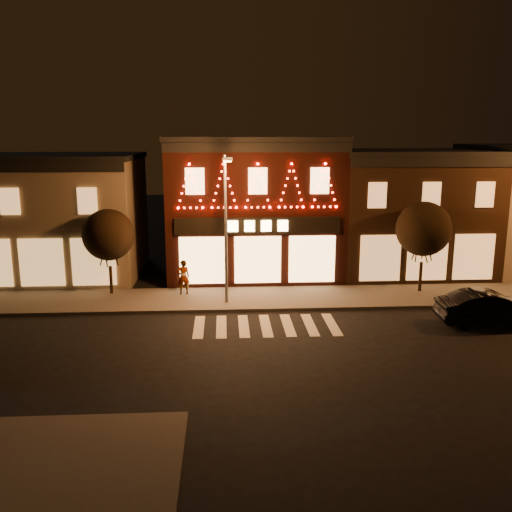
{
  "coord_description": "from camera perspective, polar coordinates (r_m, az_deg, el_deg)",
  "views": [
    {
      "loc": [
        -1.83,
        -19.52,
        8.42
      ],
      "look_at": [
        -0.44,
        4.0,
        3.22
      ],
      "focal_mm": 38.75,
      "sensor_mm": 36.0,
      "label": 1
    }
  ],
  "objects": [
    {
      "name": "building_left",
      "position": [
        35.64,
        -21.66,
        3.89
      ],
      "size": [
        12.2,
        8.28,
        7.3
      ],
      "color": "#7F6F5A",
      "rests_on": "ground"
    },
    {
      "name": "pedestrian",
      "position": [
        29.36,
        -7.51,
        -2.17
      ],
      "size": [
        0.75,
        0.57,
        1.84
      ],
      "primitive_type": "imported",
      "rotation": [
        0.0,
        0.0,
        3.36
      ],
      "color": "gray",
      "rests_on": "sidewalk_far"
    },
    {
      "name": "streetlamp_mid",
      "position": [
        26.8,
        -3.12,
        3.9
      ],
      "size": [
        0.48,
        1.68,
        7.33
      ],
      "rotation": [
        0.0,
        0.0,
        -0.07
      ],
      "color": "#59595E",
      "rests_on": "sidewalk_far"
    },
    {
      "name": "dark_sedan",
      "position": [
        27.11,
        23.02,
        -4.97
      ],
      "size": [
        4.74,
        1.78,
        1.55
      ],
      "primitive_type": "imported",
      "rotation": [
        0.0,
        0.0,
        1.54
      ],
      "color": "black",
      "rests_on": "ground"
    },
    {
      "name": "building_right_a",
      "position": [
        35.68,
        15.22,
        4.51
      ],
      "size": [
        9.2,
        8.28,
        7.5
      ],
      "color": "#372113",
      "rests_on": "ground"
    },
    {
      "name": "sidewalk_near",
      "position": [
        15.36,
        -22.06,
        -21.48
      ],
      "size": [
        7.0,
        7.0,
        0.15
      ],
      "primitive_type": "cube",
      "color": "#47423D",
      "rests_on": "ground"
    },
    {
      "name": "tree_right",
      "position": [
        30.49,
        16.91,
        2.69
      ],
      "size": [
        2.9,
        2.9,
        4.84
      ],
      "rotation": [
        0.0,
        0.0,
        0.18
      ],
      "color": "black",
      "rests_on": "sidewalk_far"
    },
    {
      "name": "building_pulp",
      "position": [
        33.82,
        -0.25,
        5.21
      ],
      "size": [
        10.2,
        8.34,
        8.3
      ],
      "color": "black",
      "rests_on": "ground"
    },
    {
      "name": "ground",
      "position": [
        21.34,
        1.86,
        -10.81
      ],
      "size": [
        120.0,
        120.0,
        0.0
      ],
      "primitive_type": "plane",
      "color": "black",
      "rests_on": "ground"
    },
    {
      "name": "tree_left",
      "position": [
        29.77,
        -14.99,
        2.12
      ],
      "size": [
        2.7,
        2.7,
        4.51
      ],
      "rotation": [
        0.0,
        0.0,
        -0.12
      ],
      "color": "black",
      "rests_on": "sidewalk_far"
    },
    {
      "name": "sidewalk_far",
      "position": [
        29.01,
        4.37,
        -4.31
      ],
      "size": [
        44.0,
        4.0,
        0.15
      ],
      "primitive_type": "cube",
      "color": "#47423D",
      "rests_on": "ground"
    }
  ]
}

